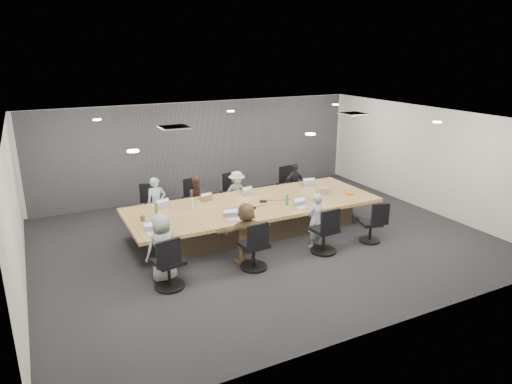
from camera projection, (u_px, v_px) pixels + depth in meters
name	position (u px, v px, depth m)	size (l,w,h in m)	color
floor	(264.00, 239.00, 10.65)	(10.00, 8.00, 0.00)	#252529
ceiling	(264.00, 119.00, 9.81)	(10.00, 8.00, 0.00)	white
wall_back	(202.00, 149.00, 13.64)	(10.00, 2.80, 0.00)	beige
wall_front	(388.00, 248.00, 6.82)	(10.00, 2.80, 0.00)	beige
wall_left	(15.00, 217.00, 8.08)	(8.00, 2.80, 0.00)	beige
wall_right	(427.00, 159.00, 12.38)	(8.00, 2.80, 0.00)	beige
curtain	(203.00, 149.00, 13.57)	(9.80, 0.04, 2.80)	#4E4D54
conference_table	(254.00, 217.00, 10.95)	(6.00, 2.20, 0.74)	#45372A
chair_0	(154.00, 208.00, 11.54)	(0.54, 0.54, 0.81)	black
chair_1	(194.00, 202.00, 12.00)	(0.53, 0.53, 0.79)	black
chair_2	(232.00, 196.00, 12.47)	(0.57, 0.57, 0.84)	black
chair_3	(288.00, 188.00, 13.24)	(0.55, 0.55, 0.81)	black
chair_4	(169.00, 266.00, 8.38)	(0.59, 0.59, 0.88)	black
chair_5	(254.00, 248.00, 9.13)	(0.58, 0.58, 0.86)	black
chair_6	(324.00, 233.00, 9.86)	(0.59, 0.59, 0.88)	black
chair_7	(371.00, 226.00, 10.43)	(0.51, 0.51, 0.75)	black
person_0	(157.00, 203.00, 11.17)	(0.47, 0.31, 1.28)	#9BAEC2
laptop_0	(162.00, 205.00, 10.67)	(0.33, 0.23, 0.02)	#B2B2B7
person_1	(198.00, 199.00, 11.65)	(0.57, 0.45, 1.18)	#462C28
laptop_1	(205.00, 199.00, 11.13)	(0.31, 0.21, 0.02)	#8C6647
person_2	(237.00, 193.00, 12.12)	(0.77, 0.44, 1.19)	#A2A2A2
laptop_2	(246.00, 193.00, 11.60)	(0.29, 0.20, 0.02)	#B2B2B7
person_3	(294.00, 184.00, 12.88)	(0.70, 0.29, 1.20)	black
laptop_3	(305.00, 184.00, 12.37)	(0.34, 0.23, 0.02)	#B2B2B7
person_4	(163.00, 247.00, 8.61)	(0.66, 0.43, 1.34)	gray
laptop_4	(155.00, 233.00, 9.05)	(0.32, 0.22, 0.02)	#B2B2B7
person_5	(246.00, 232.00, 9.36)	(1.20, 0.38, 1.29)	brown
laptop_5	(235.00, 219.00, 9.80)	(0.34, 0.24, 0.02)	#B2B2B7
person_6	(315.00, 220.00, 10.10)	(0.46, 0.30, 1.25)	#A3A3B3
laptop_6	(302.00, 208.00, 10.53)	(0.31, 0.21, 0.02)	#B2B2B7
bottle_green_left	(156.00, 208.00, 10.15)	(0.07, 0.07, 0.25)	#3B763A
bottle_green_right	(287.00, 200.00, 10.70)	(0.07, 0.07, 0.24)	#3B763A
bottle_clear	(192.00, 204.00, 10.43)	(0.07, 0.07, 0.24)	silver
cup_white_far	(240.00, 198.00, 11.07)	(0.07, 0.07, 0.09)	white
cup_white_near	(320.00, 191.00, 11.65)	(0.08, 0.08, 0.10)	white
mug_brown	(143.00, 218.00, 9.71)	(0.09, 0.09, 0.12)	brown
mic_left	(233.00, 209.00, 10.42)	(0.16, 0.11, 0.03)	black
mic_right	(263.00, 201.00, 10.95)	(0.17, 0.11, 0.03)	black
stapler	(253.00, 208.00, 10.42)	(0.15, 0.04, 0.06)	black
canvas_bag	(323.00, 191.00, 11.57)	(0.29, 0.18, 0.16)	tan
snack_packet	(350.00, 194.00, 11.51)	(0.20, 0.13, 0.04)	orange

